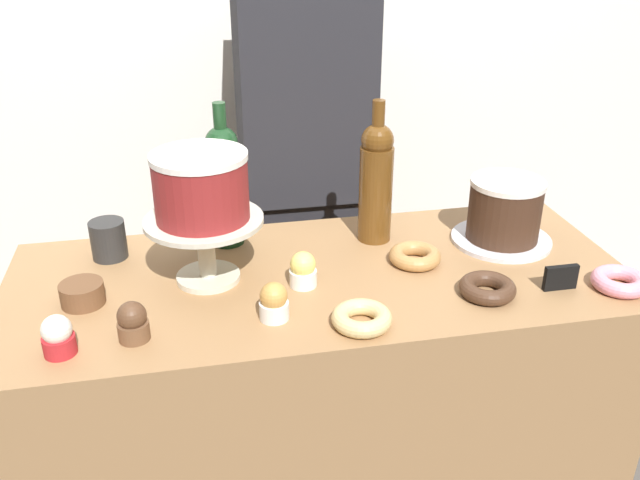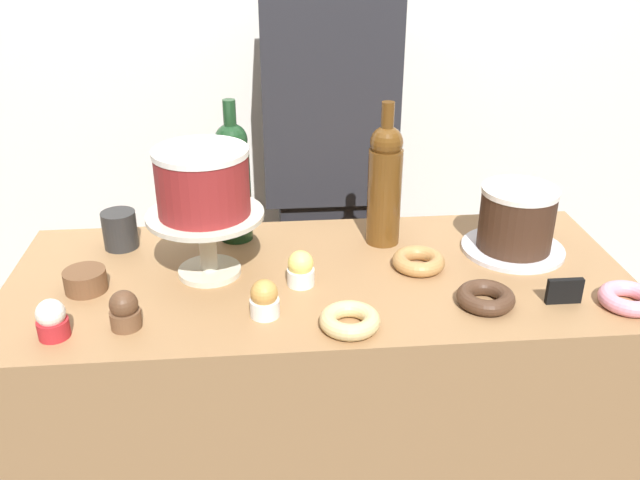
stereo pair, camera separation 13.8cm
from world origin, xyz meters
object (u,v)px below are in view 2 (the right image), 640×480
object	(u,v)px
white_layer_cake	(203,181)
cupcake_caramel	(264,299)
barista_figure	(328,196)
wine_bottle_green	(233,180)
cake_stand_pedestal	(207,232)
donut_maple	(419,261)
cupcake_lemon	(301,269)
chocolate_round_cake	(517,218)
cupcake_vanilla	(52,320)
donut_chocolate	(486,297)
donut_glazed	(350,320)
donut_pink	(628,298)
cupcake_chocolate	(125,311)
price_sign_chalkboard	(564,291)
wine_bottle_amber	(385,183)
coffee_cup_ceramic	(120,230)
cookie_stack	(85,280)

from	to	relation	value
white_layer_cake	cupcake_caramel	size ratio (longest dim) A/B	2.53
barista_figure	wine_bottle_green	bearing A→B (deg)	-123.57
cake_stand_pedestal	donut_maple	bearing A→B (deg)	-1.96
cupcake_lemon	chocolate_round_cake	bearing A→B (deg)	12.62
cake_stand_pedestal	cupcake_vanilla	distance (m)	0.34
donut_chocolate	donut_maple	bearing A→B (deg)	121.13
white_layer_cake	donut_glazed	world-z (taller)	white_layer_cake
cake_stand_pedestal	barista_figure	size ratio (longest dim) A/B	0.15
donut_pink	barista_figure	bearing A→B (deg)	124.10
cake_stand_pedestal	cupcake_caramel	distance (m)	0.22
cupcake_chocolate	donut_chocolate	world-z (taller)	cupcake_chocolate
price_sign_chalkboard	wine_bottle_green	bearing A→B (deg)	151.42
chocolate_round_cake	cupcake_vanilla	world-z (taller)	chocolate_round_cake
wine_bottle_green	donut_maple	size ratio (longest dim) A/B	2.91
wine_bottle_amber	donut_chocolate	distance (m)	0.35
cupcake_lemon	donut_glazed	xyz separation A→B (m)	(0.08, -0.17, -0.02)
wine_bottle_amber	donut_glazed	bearing A→B (deg)	-109.04
cupcake_chocolate	donut_pink	xyz separation A→B (m)	(0.95, -0.01, -0.02)
chocolate_round_cake	cupcake_lemon	world-z (taller)	chocolate_round_cake
chocolate_round_cake	price_sign_chalkboard	xyz separation A→B (m)	(0.02, -0.23, -0.05)
cupcake_caramel	coffee_cup_ceramic	distance (m)	0.45
donut_chocolate	donut_pink	xyz separation A→B (m)	(0.27, -0.03, 0.00)
price_sign_chalkboard	donut_pink	bearing A→B (deg)	-10.30
donut_pink	donut_chocolate	bearing A→B (deg)	174.14
cake_stand_pedestal	cupcake_caramel	world-z (taller)	cake_stand_pedestal
cupcake_lemon	barista_figure	xyz separation A→B (m)	(0.12, 0.61, -0.09)
price_sign_chalkboard	white_layer_cake	bearing A→B (deg)	165.35
cake_stand_pedestal	white_layer_cake	bearing A→B (deg)	-175.24
wine_bottle_amber	donut_pink	size ratio (longest dim) A/B	2.91
white_layer_cake	barista_figure	xyz separation A→B (m)	(0.30, 0.54, -0.26)
white_layer_cake	cupcake_lemon	distance (m)	0.26
cake_stand_pedestal	price_sign_chalkboard	size ratio (longest dim) A/B	3.40
donut_maple	coffee_cup_ceramic	distance (m)	0.67
cake_stand_pedestal	donut_maple	distance (m)	0.45
chocolate_round_cake	donut_pink	world-z (taller)	chocolate_round_cake
wine_bottle_amber	wine_bottle_green	distance (m)	0.34
cookie_stack	donut_pink	bearing A→B (deg)	-8.31
white_layer_cake	cupcake_vanilla	bearing A→B (deg)	-141.29
cake_stand_pedestal	coffee_cup_ceramic	bearing A→B (deg)	145.18
white_layer_cake	donut_maple	size ratio (longest dim) A/B	1.68
coffee_cup_ceramic	cake_stand_pedestal	bearing A→B (deg)	-34.82
cupcake_caramel	donut_glazed	distance (m)	0.16
cupcake_lemon	donut_glazed	distance (m)	0.19
price_sign_chalkboard	cupcake_lemon	bearing A→B (deg)	166.83
price_sign_chalkboard	coffee_cup_ceramic	bearing A→B (deg)	160.15
wine_bottle_amber	wine_bottle_green	xyz separation A→B (m)	(-0.33, 0.05, 0.00)
white_layer_cake	donut_chocolate	world-z (taller)	white_layer_cake
donut_pink	barista_figure	distance (m)	0.91
donut_glazed	cake_stand_pedestal	bearing A→B (deg)	139.10
cake_stand_pedestal	white_layer_cake	xyz separation A→B (m)	(-0.00, -0.00, 0.11)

